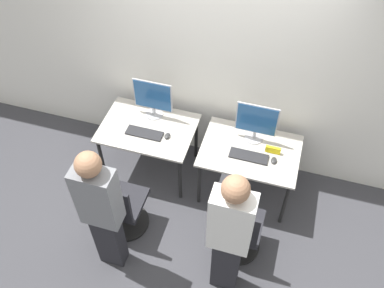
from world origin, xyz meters
TOP-DOWN VIEW (x-y plane):
  - ground_plane at (0.00, 0.00)m, footprint 20.00×20.00m
  - wall_back at (0.00, 0.86)m, footprint 12.00×0.05m
  - desk_left at (-0.58, 0.37)m, footprint 1.03×0.73m
  - monitor_left at (-0.58, 0.58)m, footprint 0.44×0.20m
  - keyboard_left at (-0.58, 0.27)m, footprint 0.41×0.14m
  - mouse_left at (-0.32, 0.29)m, footprint 0.06×0.09m
  - office_chair_left at (-0.57, -0.50)m, footprint 0.48×0.48m
  - person_left at (-0.53, -0.87)m, footprint 0.36×0.22m
  - desk_right at (0.58, 0.37)m, footprint 1.03×0.73m
  - monitor_right at (0.58, 0.55)m, footprint 0.44×0.20m
  - keyboard_right at (0.58, 0.27)m, footprint 0.41×0.14m
  - mouse_right at (0.84, 0.29)m, footprint 0.06×0.09m
  - office_chair_right at (0.65, -0.42)m, footprint 0.48×0.48m
  - person_right at (0.61, -0.79)m, footprint 0.36×0.22m
  - placard_right at (0.80, 0.40)m, footprint 0.16×0.03m

SIDE VIEW (x-z plane):
  - ground_plane at x=0.00m, z-range 0.00..0.00m
  - office_chair_left at x=-0.57m, z-range -0.08..0.81m
  - office_chair_right at x=0.65m, z-range -0.08..0.81m
  - desk_left at x=-0.58m, z-range 0.27..0.98m
  - desk_right at x=0.58m, z-range 0.27..0.98m
  - keyboard_left at x=-0.58m, z-range 0.70..0.72m
  - keyboard_right at x=0.58m, z-range 0.70..0.72m
  - mouse_left at x=-0.32m, z-range 0.70..0.73m
  - mouse_right at x=0.84m, z-range 0.70..0.73m
  - placard_right at x=0.80m, z-range 0.70..0.78m
  - person_left at x=-0.53m, z-range 0.08..1.74m
  - person_right at x=0.61m, z-range 0.08..1.77m
  - monitor_left at x=-0.58m, z-range 0.71..1.19m
  - monitor_right at x=0.58m, z-range 0.71..1.19m
  - wall_back at x=0.00m, z-range 0.00..2.80m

